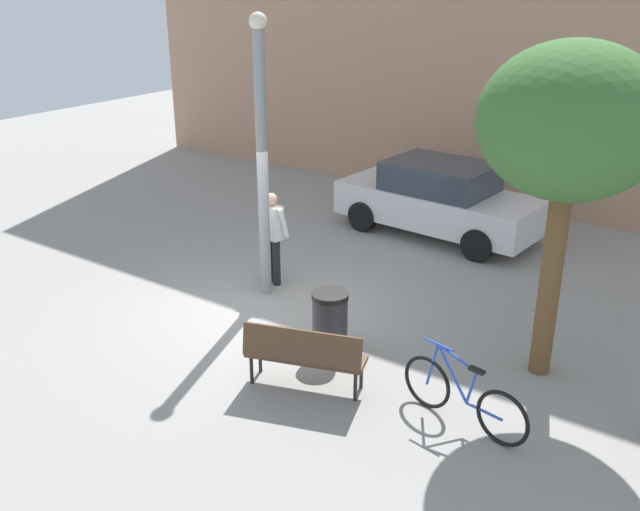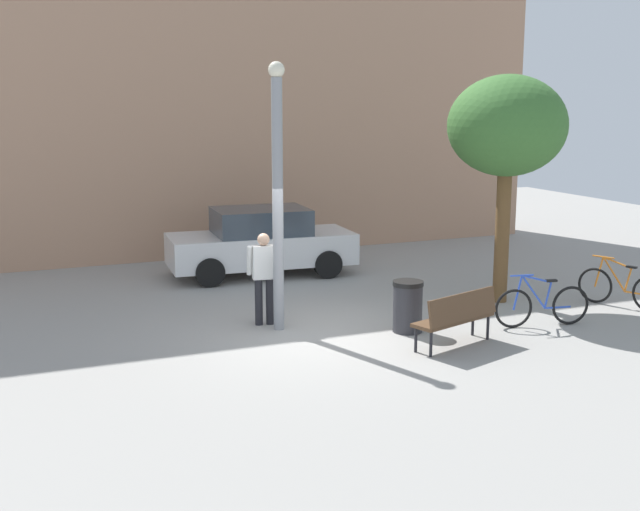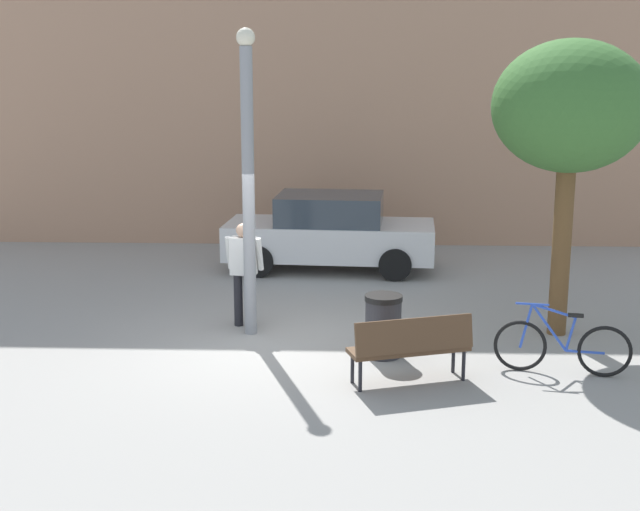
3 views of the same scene
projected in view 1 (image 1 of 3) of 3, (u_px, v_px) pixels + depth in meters
name	position (u px, v px, depth m)	size (l,w,h in m)	color
ground_plane	(267.00, 310.00, 11.76)	(36.00, 36.00, 0.00)	gray
lamppost	(262.00, 153.00, 11.48)	(0.28, 0.28, 4.62)	gray
person_by_lamppost	(272.00, 232.00, 12.40)	(0.62, 0.36, 1.67)	#232328
park_bench	(304.00, 353.00, 9.36)	(1.67, 0.95, 0.92)	#513823
plaza_tree	(571.00, 125.00, 8.70)	(2.30, 2.30, 4.47)	brown
bicycle_blue	(463.00, 397.00, 8.68)	(1.79, 0.39, 0.97)	black
parked_car_white	(439.00, 199.00, 14.81)	(4.31, 2.06, 1.55)	silver
trash_bin	(330.00, 321.00, 10.39)	(0.54, 0.54, 0.91)	#2D2D33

